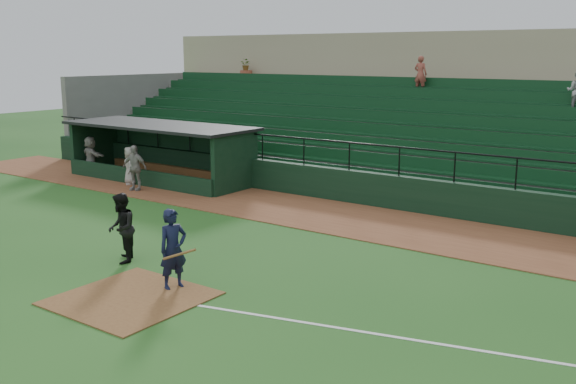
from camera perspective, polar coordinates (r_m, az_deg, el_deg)
The scene contains 11 objects.
ground at distance 15.75m, azimuth -10.80°, elevation -8.09°, with size 90.00×90.00×0.00m, color #23561B.
warning_track at distance 21.75m, azimuth 4.63°, elevation -2.23°, with size 40.00×4.00×0.03m, color brown.
home_plate_dirt at distance 15.12m, azimuth -13.58°, elevation -9.02°, with size 3.00×3.00×0.03m, color brown.
foul_line at distance 12.80m, azimuth 20.07°, elevation -13.48°, with size 18.00×0.09×0.01m, color white.
stadium_structure at distance 28.83m, azimuth 13.49°, elevation 5.63°, with size 38.00×13.08×6.40m.
dugout at distance 28.74m, azimuth -10.55°, elevation 3.78°, with size 8.90×3.20×2.42m.
batter_at_plate at distance 15.27m, azimuth -10.02°, elevation -4.95°, with size 1.11×0.79×1.90m.
umpire at distance 17.48m, azimuth -14.40°, elevation -3.08°, with size 0.89×0.70×1.84m, color black.
dugout_player_a at distance 26.46m, azimuth -13.28°, elevation 2.08°, with size 1.06×0.44×1.81m, color gray.
dugout_player_b at distance 27.72m, azimuth -13.67°, elevation 2.26°, with size 0.76×0.50×1.56m, color #A9A49E.
dugout_player_c at distance 30.23m, azimuth -16.87°, elevation 3.04°, with size 1.62×0.52×1.75m, color gray.
Camera 1 is at (10.85, -10.07, 5.37)m, focal length 40.61 mm.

